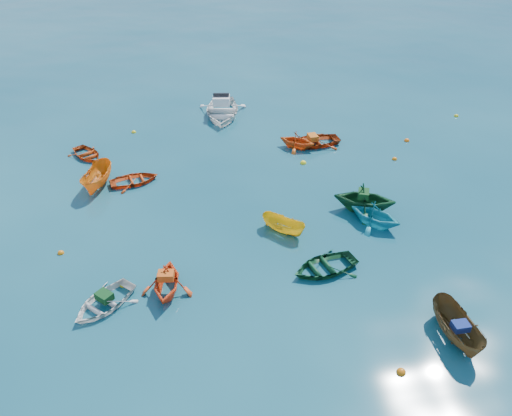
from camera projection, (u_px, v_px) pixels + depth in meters
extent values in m
plane|color=#0B3F51|center=(272.00, 278.00, 21.95)|extent=(160.00, 160.00, 0.00)
imported|color=silver|center=(104.00, 306.00, 20.56)|extent=(3.47, 3.49, 0.60)
imported|color=brown|center=(454.00, 337.00, 19.18)|extent=(1.27, 3.13, 1.19)
imported|color=#EC4416|center=(168.00, 291.00, 21.27)|extent=(2.53, 2.84, 1.36)
imported|color=yellow|center=(283.00, 232.00, 24.80)|extent=(2.40, 2.32, 0.94)
imported|color=#0F4123|center=(324.00, 270.00, 22.41)|extent=(3.55, 2.96, 0.64)
imported|color=teal|center=(374.00, 224.00, 25.30)|extent=(3.50, 3.50, 1.40)
imported|color=#C13C10|center=(135.00, 183.00, 28.70)|extent=(3.16, 2.60, 0.57)
imported|color=orange|center=(99.00, 186.00, 28.38)|extent=(1.93, 3.43, 1.25)
imported|color=#104722|center=(363.00, 210.00, 26.36)|extent=(3.92, 3.67, 1.67)
imported|color=#9E310D|center=(314.00, 144.00, 32.72)|extent=(3.70, 2.85, 0.71)
imported|color=#B23B0E|center=(88.00, 157.00, 31.33)|extent=(3.05, 3.24, 0.55)
imported|color=#DF5615|center=(297.00, 148.00, 32.31)|extent=(3.07, 2.98, 1.24)
imported|color=white|center=(222.00, 116.00, 36.58)|extent=(4.18, 5.41, 1.64)
cube|color=#104018|center=(104.00, 296.00, 20.37)|extent=(0.83, 0.82, 0.32)
cube|color=navy|center=(461.00, 326.00, 18.65)|extent=(0.63, 0.48, 0.30)
cube|color=#DA5416|center=(166.00, 276.00, 20.84)|extent=(0.72, 0.58, 0.32)
cube|color=#104117|center=(363.00, 194.00, 25.81)|extent=(0.78, 0.88, 0.36)
cube|color=orange|center=(313.00, 137.00, 32.40)|extent=(0.65, 0.81, 0.36)
sphere|color=yellow|center=(162.00, 273.00, 22.23)|extent=(0.33, 0.33, 0.33)
sphere|color=orange|center=(401.00, 373.00, 17.81)|extent=(0.34, 0.34, 0.34)
sphere|color=yellow|center=(123.00, 285.00, 21.57)|extent=(0.30, 0.30, 0.30)
sphere|color=orange|center=(61.00, 253.00, 23.38)|extent=(0.31, 0.31, 0.31)
sphere|color=yellow|center=(303.00, 163.00, 30.61)|extent=(0.38, 0.38, 0.38)
sphere|color=orange|center=(407.00, 141.00, 33.15)|extent=(0.36, 0.36, 0.36)
sphere|color=yellow|center=(134.00, 133.00, 34.23)|extent=(0.31, 0.31, 0.31)
sphere|color=orange|center=(394.00, 159.00, 31.02)|extent=(0.32, 0.32, 0.32)
sphere|color=yellow|center=(456.00, 116.00, 36.51)|extent=(0.32, 0.32, 0.32)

